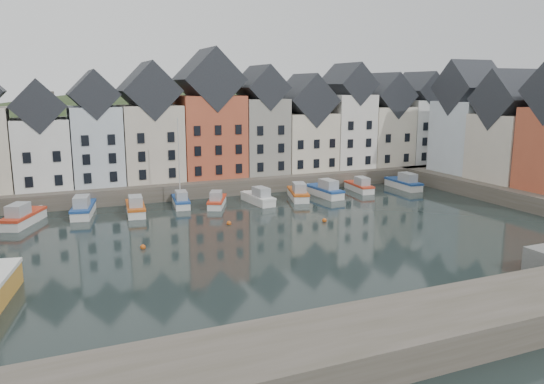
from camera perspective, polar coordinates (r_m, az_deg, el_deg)
ground at (r=51.44m, az=2.48°, el=-5.17°), size 260.00×260.00×0.00m
far_quay at (r=78.61m, az=-7.08°, el=1.29°), size 90.00×16.00×2.00m
right_quay at (r=76.55m, az=27.20°, el=-0.17°), size 14.00×54.00×2.00m
near_wall at (r=28.62m, az=3.72°, el=-17.09°), size 50.00×6.00×2.00m
hillside at (r=107.69m, az=-10.77°, el=-6.47°), size 153.60×70.40×64.00m
far_terrace at (r=76.69m, az=-4.48°, el=7.02°), size 72.37×8.16×17.78m
right_terrace at (r=78.09m, az=24.39°, el=6.16°), size 8.30×24.25×16.36m
mooring_buoys at (r=54.65m, az=-3.75°, el=-4.03°), size 20.50×5.50×0.50m
boat_a at (r=62.73m, az=-25.25°, el=-2.49°), size 4.83×7.24×2.67m
boat_b at (r=64.53m, az=-19.65°, el=-1.70°), size 3.47×7.19×2.65m
boat_c at (r=63.46m, az=-14.47°, el=-1.65°), size 2.69×6.64×2.48m
boat_d at (r=66.37m, az=-9.77°, el=-0.91°), size 2.57×5.97×11.05m
boat_e at (r=65.70m, az=-5.96°, el=-0.98°), size 4.01×5.98×2.21m
boat_f at (r=66.96m, az=-1.46°, el=-0.64°), size 2.55×6.41×2.40m
boat_g at (r=69.59m, az=2.84°, el=-0.16°), size 3.87×6.86×2.52m
boat_h at (r=71.53m, az=5.71°, el=0.14°), size 2.56×7.01×2.64m
boat_i at (r=75.75m, az=9.40°, el=0.60°), size 2.52×6.23×2.33m
boat_j at (r=78.97m, az=14.03°, el=0.92°), size 2.42×6.93×2.63m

